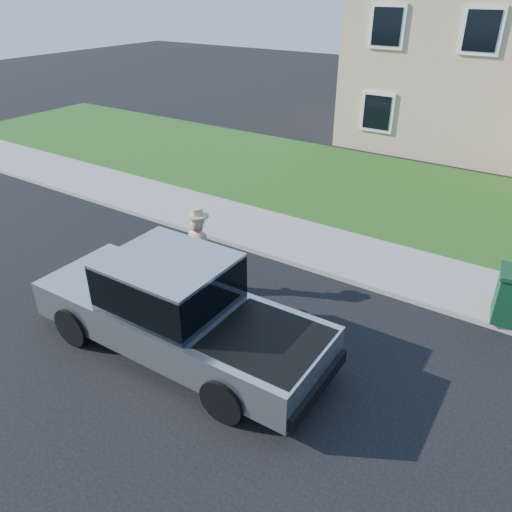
% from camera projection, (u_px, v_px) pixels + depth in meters
% --- Properties ---
extents(ground, '(80.00, 80.00, 0.00)m').
position_uv_depth(ground, '(236.00, 330.00, 9.77)').
color(ground, black).
rests_on(ground, ground).
extents(curb, '(40.00, 0.20, 0.12)m').
position_uv_depth(curb, '(346.00, 278.00, 11.37)').
color(curb, gray).
rests_on(curb, ground).
extents(sidewalk, '(40.00, 2.00, 0.15)m').
position_uv_depth(sidewalk, '(365.00, 258.00, 12.16)').
color(sidewalk, gray).
rests_on(sidewalk, ground).
extents(lawn, '(40.00, 7.00, 0.10)m').
position_uv_depth(lawn, '(422.00, 200.00, 15.46)').
color(lawn, '#224A15').
rests_on(lawn, ground).
extents(house, '(14.00, 11.30, 6.85)m').
position_uv_depth(house, '(505.00, 64.00, 19.56)').
color(house, tan).
rests_on(house, ground).
extents(pickup_truck, '(5.73, 2.21, 1.87)m').
position_uv_depth(pickup_truck, '(177.00, 310.00, 8.85)').
color(pickup_truck, black).
rests_on(pickup_truck, ground).
extents(woman, '(0.68, 0.48, 1.94)m').
position_uv_depth(woman, '(200.00, 252.00, 10.64)').
color(woman, '#E3A17C').
rests_on(woman, ground).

